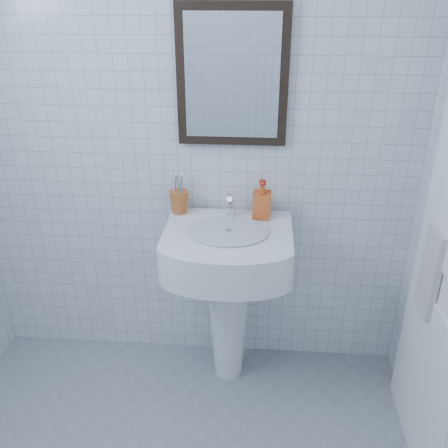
{
  "coord_description": "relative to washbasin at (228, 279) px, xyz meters",
  "views": [
    {
      "loc": [
        0.34,
        -1.09,
        1.94
      ],
      "look_at": [
        0.19,
        0.86,
        0.98
      ],
      "focal_mm": 40.0,
      "sensor_mm": 36.0,
      "label": 1
    }
  ],
  "objects": [
    {
      "name": "soap_dispenser",
      "position": [
        0.15,
        0.12,
        0.39
      ],
      "size": [
        0.09,
        0.09,
        0.19
      ],
      "primitive_type": "imported",
      "rotation": [
        0.0,
        0.0,
        -0.07
      ],
      "color": "red",
      "rests_on": "washbasin"
    },
    {
      "name": "washbasin",
      "position": [
        0.0,
        0.0,
        0.0
      ],
      "size": [
        0.59,
        0.43,
        0.91
      ],
      "color": "white",
      "rests_on": "ground"
    },
    {
      "name": "wall_mirror",
      "position": [
        0.0,
        0.19,
        0.94
      ],
      "size": [
        0.5,
        0.04,
        0.62
      ],
      "color": "black",
      "rests_on": "wall_back"
    },
    {
      "name": "toothbrush_cup",
      "position": [
        -0.25,
        0.13,
        0.35
      ],
      "size": [
        0.1,
        0.1,
        0.11
      ],
      "primitive_type": null,
      "rotation": [
        0.0,
        0.0,
        -0.08
      ],
      "color": "#C25D24",
      "rests_on": "washbasin"
    },
    {
      "name": "hand_towel",
      "position": [
        0.84,
        -0.29,
        0.26
      ],
      "size": [
        0.03,
        0.16,
        0.38
      ],
      "primitive_type": "cube",
      "color": "beige",
      "rests_on": "towel_ring"
    },
    {
      "name": "faucet",
      "position": [
        0.0,
        0.11,
        0.34
      ],
      "size": [
        0.05,
        0.11,
        0.12
      ],
      "color": "silver",
      "rests_on": "washbasin"
    },
    {
      "name": "towel_ring",
      "position": [
        0.86,
        -0.29,
        0.44
      ],
      "size": [
        0.01,
        0.18,
        0.18
      ],
      "primitive_type": "torus",
      "rotation": [
        0.0,
        1.57,
        0.0
      ],
      "color": "silver",
      "rests_on": "wall_right"
    },
    {
      "name": "wall_back",
      "position": [
        -0.2,
        0.21,
        0.64
      ],
      "size": [
        2.2,
        0.02,
        2.5
      ],
      "primitive_type": "cube",
      "color": "silver",
      "rests_on": "ground"
    }
  ]
}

